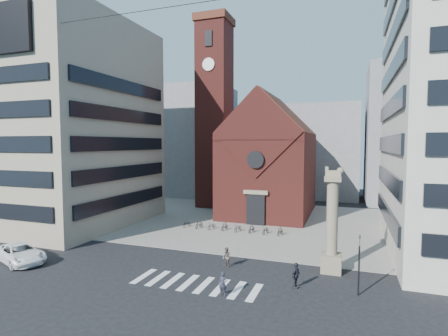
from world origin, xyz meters
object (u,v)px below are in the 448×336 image
at_px(traffic_light, 359,263).
at_px(pedestrian_0, 223,284).
at_px(scooter_0, 187,224).
at_px(lion_column, 332,231).
at_px(white_car, 20,253).
at_px(pedestrian_2, 296,275).
at_px(pedestrian_1, 227,257).

xyz_separation_m(traffic_light, pedestrian_0, (-8.86, -3.20, -1.46)).
relative_size(traffic_light, scooter_0, 2.67).
distance_m(lion_column, white_car, 27.17).
height_order(lion_column, pedestrian_2, lion_column).
relative_size(white_car, pedestrian_0, 3.57).
relative_size(white_car, pedestrian_1, 3.51).
height_order(traffic_light, white_car, traffic_light).
relative_size(pedestrian_0, scooter_0, 1.03).
bearing_deg(traffic_light, pedestrian_0, -160.13).
bearing_deg(pedestrian_1, traffic_light, 23.87).
xyz_separation_m(pedestrian_0, pedestrian_2, (4.57, 2.99, 0.11)).
bearing_deg(scooter_0, pedestrian_0, -44.88).
bearing_deg(pedestrian_1, lion_column, 47.84).
xyz_separation_m(traffic_light, scooter_0, (-19.89, 13.87, -1.81)).
height_order(pedestrian_0, pedestrian_1, pedestrian_1).
distance_m(white_car, pedestrian_1, 18.38).
distance_m(pedestrian_2, scooter_0, 21.02).
relative_size(lion_column, scooter_0, 5.39).
height_order(lion_column, scooter_0, lion_column).
xyz_separation_m(white_car, scooter_0, (8.24, 16.81, -0.35)).
distance_m(lion_column, traffic_light, 4.62).
bearing_deg(lion_column, pedestrian_2, -118.61).
bearing_deg(lion_column, scooter_0, 151.11).
distance_m(traffic_light, pedestrian_2, 4.50).
bearing_deg(scooter_0, traffic_light, -22.64).
bearing_deg(pedestrian_1, white_car, -128.56).
bearing_deg(pedestrian_1, pedestrian_0, -37.92).
bearing_deg(traffic_light, scooter_0, 145.10).
distance_m(traffic_light, pedestrian_1, 10.77).
relative_size(white_car, scooter_0, 3.67).
bearing_deg(pedestrian_2, pedestrian_0, 143.37).
relative_size(traffic_light, white_car, 0.73).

